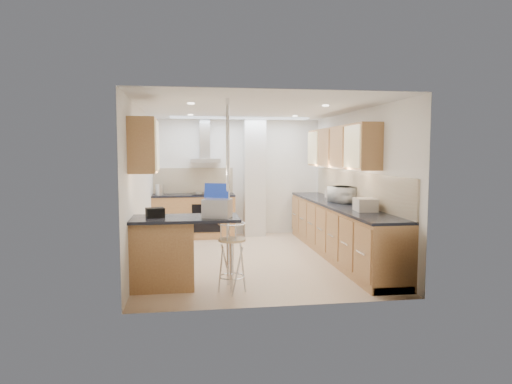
{
  "coord_description": "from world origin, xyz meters",
  "views": [
    {
      "loc": [
        -1.04,
        -7.49,
        1.79
      ],
      "look_at": [
        0.09,
        0.2,
        1.12
      ],
      "focal_mm": 32.0,
      "sensor_mm": 36.0,
      "label": 1
    }
  ],
  "objects": [
    {
      "name": "ground",
      "position": [
        0.0,
        0.0,
        0.0
      ],
      "size": [
        4.8,
        4.8,
        0.0
      ],
      "primitive_type": "plane",
      "color": "#D7B28F",
      "rests_on": "ground"
    },
    {
      "name": "bread_bin",
      "position": [
        1.55,
        -1.06,
        1.02
      ],
      "size": [
        0.32,
        0.39,
        0.19
      ],
      "primitive_type": "cube",
      "rotation": [
        0.0,
        0.0,
        -0.09
      ],
      "color": "beige",
      "rests_on": "right_counter"
    },
    {
      "name": "right_counter",
      "position": [
        1.5,
        0.0,
        0.46
      ],
      "size": [
        0.63,
        4.4,
        0.92
      ],
      "color": "#9F673F",
      "rests_on": "ground"
    },
    {
      "name": "peninsula",
      "position": [
        -1.12,
        -1.45,
        0.48
      ],
      "size": [
        1.47,
        0.72,
        0.94
      ],
      "color": "#9F673F",
      "rests_on": "ground"
    },
    {
      "name": "kettle",
      "position": [
        -1.64,
        1.97,
        1.03
      ],
      "size": [
        0.16,
        0.16,
        0.23
      ],
      "primitive_type": "cylinder",
      "color": "silver",
      "rests_on": "back_counter"
    },
    {
      "name": "jar_d",
      "position": [
        1.61,
        -0.78,
        0.99
      ],
      "size": [
        0.13,
        0.13,
        0.13
      ],
      "primitive_type": "cylinder",
      "rotation": [
        0.0,
        0.0,
        -0.39
      ],
      "color": "white",
      "rests_on": "right_counter"
    },
    {
      "name": "back_counter",
      "position": [
        -0.95,
        2.1,
        0.46
      ],
      "size": [
        1.7,
        0.63,
        0.92
      ],
      "color": "#9F673F",
      "rests_on": "ground"
    },
    {
      "name": "laptop",
      "position": [
        -0.68,
        -1.53,
        1.06
      ],
      "size": [
        0.42,
        0.37,
        0.24
      ],
      "primitive_type": "cube",
      "rotation": [
        0.0,
        0.0,
        -0.34
      ],
      "color": "#ACAEB5",
      "rests_on": "peninsula"
    },
    {
      "name": "microwave",
      "position": [
        1.61,
        0.09,
        1.06
      ],
      "size": [
        0.46,
        0.57,
        0.28
      ],
      "primitive_type": "imported",
      "rotation": [
        0.0,
        0.0,
        1.81
      ],
      "color": "white",
      "rests_on": "right_counter"
    },
    {
      "name": "bar_stool_end",
      "position": [
        -0.51,
        -1.78,
        0.45
      ],
      "size": [
        0.49,
        0.49,
        0.91
      ],
      "primitive_type": null,
      "rotation": [
        0.0,
        0.0,
        1.14
      ],
      "color": "#D8B474",
      "rests_on": "ground"
    },
    {
      "name": "bar_stool_near",
      "position": [
        -1.3,
        -1.52,
        0.47
      ],
      "size": [
        0.49,
        0.49,
        0.94
      ],
      "primitive_type": null,
      "rotation": [
        0.0,
        0.0,
        0.32
      ],
      "color": "#D8B474",
      "rests_on": "ground"
    },
    {
      "name": "bag",
      "position": [
        -1.49,
        -1.42,
        1.0
      ],
      "size": [
        0.27,
        0.22,
        0.13
      ],
      "primitive_type": "cube",
      "rotation": [
        0.0,
        0.0,
        0.25
      ],
      "color": "black",
      "rests_on": "peninsula"
    },
    {
      "name": "room_shell",
      "position": [
        0.32,
        0.38,
        1.54
      ],
      "size": [
        3.64,
        4.84,
        2.51
      ],
      "color": "white",
      "rests_on": "ground"
    },
    {
      "name": "jar_b",
      "position": [
        1.61,
        0.93,
        0.99
      ],
      "size": [
        0.15,
        0.15,
        0.14
      ],
      "primitive_type": "cylinder",
      "rotation": [
        0.0,
        0.0,
        0.42
      ],
      "color": "beige",
      "rests_on": "right_counter"
    },
    {
      "name": "jar_c",
      "position": [
        1.63,
        -0.88,
        1.01
      ],
      "size": [
        0.15,
        0.15,
        0.18
      ],
      "primitive_type": "cylinder",
      "rotation": [
        0.0,
        0.0,
        -0.08
      ],
      "color": "#AFA68C",
      "rests_on": "right_counter"
    },
    {
      "name": "jar_a",
      "position": [
        1.63,
        1.05,
        1.0
      ],
      "size": [
        0.16,
        0.16,
        0.16
      ],
      "primitive_type": "cylinder",
      "rotation": [
        0.0,
        0.0,
        0.37
      ],
      "color": "beige",
      "rests_on": "right_counter"
    }
  ]
}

